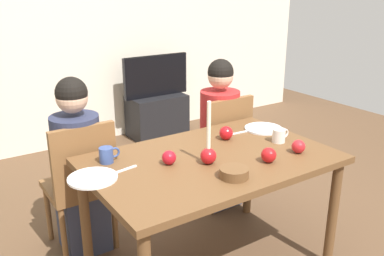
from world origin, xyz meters
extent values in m
cube|color=beige|center=(0.00, 2.60, 1.30)|extent=(6.40, 0.10, 2.60)
cube|color=brown|center=(0.00, 0.00, 0.73)|extent=(1.40, 0.90, 0.04)
cylinder|color=brown|center=(0.64, -0.39, 0.35)|extent=(0.06, 0.06, 0.71)
cylinder|color=brown|center=(-0.64, 0.39, 0.35)|extent=(0.06, 0.06, 0.71)
cylinder|color=brown|center=(0.64, 0.39, 0.35)|extent=(0.06, 0.06, 0.71)
cube|color=brown|center=(-0.57, 0.69, 0.43)|extent=(0.40, 0.40, 0.04)
cube|color=brown|center=(-0.57, 0.51, 0.68)|extent=(0.40, 0.04, 0.45)
cylinder|color=brown|center=(-0.40, 0.86, 0.21)|extent=(0.04, 0.04, 0.41)
cylinder|color=brown|center=(-0.74, 0.86, 0.21)|extent=(0.04, 0.04, 0.41)
cylinder|color=brown|center=(-0.40, 0.52, 0.21)|extent=(0.04, 0.04, 0.41)
cylinder|color=brown|center=(-0.74, 0.52, 0.21)|extent=(0.04, 0.04, 0.41)
cube|color=brown|center=(0.54, 0.69, 0.43)|extent=(0.40, 0.40, 0.04)
cube|color=brown|center=(0.54, 0.51, 0.68)|extent=(0.40, 0.04, 0.45)
cylinder|color=brown|center=(0.71, 0.86, 0.21)|extent=(0.04, 0.04, 0.41)
cylinder|color=brown|center=(0.37, 0.86, 0.21)|extent=(0.04, 0.04, 0.41)
cylinder|color=brown|center=(0.71, 0.52, 0.21)|extent=(0.04, 0.04, 0.41)
cylinder|color=brown|center=(0.37, 0.52, 0.21)|extent=(0.04, 0.04, 0.41)
cube|color=#33384C|center=(-0.57, 0.64, 0.23)|extent=(0.28, 0.28, 0.45)
cylinder|color=#282D47|center=(-0.57, 0.64, 0.69)|extent=(0.30, 0.30, 0.48)
sphere|color=tan|center=(-0.57, 0.64, 1.04)|extent=(0.19, 0.19, 0.19)
sphere|color=black|center=(-0.57, 0.64, 1.07)|extent=(0.19, 0.19, 0.19)
cube|color=#33384C|center=(0.54, 0.64, 0.23)|extent=(0.28, 0.28, 0.45)
cylinder|color=#AD2323|center=(0.54, 0.64, 0.69)|extent=(0.30, 0.30, 0.48)
sphere|color=tan|center=(0.54, 0.64, 1.04)|extent=(0.19, 0.19, 0.19)
sphere|color=black|center=(0.54, 0.64, 1.07)|extent=(0.19, 0.19, 0.19)
cube|color=black|center=(0.91, 2.30, 0.24)|extent=(0.64, 0.40, 0.48)
cube|color=black|center=(0.91, 2.30, 0.71)|extent=(0.79, 0.04, 0.46)
cube|color=black|center=(0.91, 2.30, 0.71)|extent=(0.76, 0.05, 0.46)
sphere|color=red|center=(-0.07, -0.06, 0.80)|extent=(0.09, 0.09, 0.09)
cylinder|color=#EFE5C6|center=(-0.07, -0.06, 0.97)|extent=(0.02, 0.02, 0.27)
cylinder|color=white|center=(-0.67, 0.11, 0.76)|extent=(0.25, 0.25, 0.01)
cylinder|color=silver|center=(0.58, 0.20, 0.76)|extent=(0.25, 0.25, 0.01)
cylinder|color=#33477F|center=(-0.53, 0.26, 0.79)|extent=(0.08, 0.08, 0.09)
torus|color=#33477F|center=(-0.48, 0.26, 0.80)|extent=(0.06, 0.01, 0.06)
cylinder|color=silver|center=(0.50, -0.03, 0.79)|extent=(0.08, 0.08, 0.09)
torus|color=silver|center=(0.55, -0.03, 0.80)|extent=(0.06, 0.01, 0.06)
cube|color=silver|center=(-0.50, 0.11, 0.75)|extent=(0.18, 0.04, 0.01)
cube|color=silver|center=(0.41, 0.23, 0.75)|extent=(0.18, 0.02, 0.01)
cylinder|color=brown|center=(-0.06, -0.28, 0.78)|extent=(0.15, 0.15, 0.05)
sphere|color=#B1131F|center=(-0.25, 0.05, 0.79)|extent=(0.08, 0.08, 0.08)
sphere|color=#B21416|center=(0.22, -0.23, 0.79)|extent=(0.09, 0.09, 0.09)
sphere|color=red|center=(0.46, -0.23, 0.79)|extent=(0.08, 0.08, 0.08)
sphere|color=#B61117|center=(0.25, 0.18, 0.79)|extent=(0.09, 0.09, 0.09)
camera|label=1|loc=(-1.32, -1.79, 1.70)|focal=39.27mm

